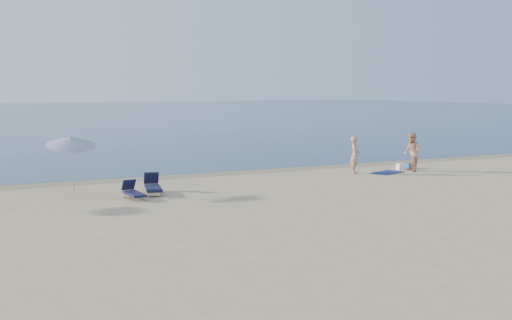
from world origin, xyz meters
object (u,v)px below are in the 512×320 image
(person_right, at_px, (412,152))
(umbrella_near, at_px, (71,141))
(blue_cooler, at_px, (411,166))
(person_left, at_px, (355,155))

(person_right, xyz_separation_m, umbrella_near, (-16.58, 0.02, 1.15))
(person_right, relative_size, blue_cooler, 4.77)
(blue_cooler, height_order, umbrella_near, umbrella_near)
(blue_cooler, xyz_separation_m, umbrella_near, (-17.29, -0.89, 1.97))
(person_right, bearing_deg, blue_cooler, 163.80)
(person_left, distance_m, blue_cooler, 3.88)
(person_left, relative_size, blue_cooler, 4.54)
(umbrella_near, bearing_deg, blue_cooler, 4.19)
(person_left, xyz_separation_m, person_right, (3.07, -0.51, 0.05))
(person_right, xyz_separation_m, blue_cooler, (0.71, 0.91, -0.82))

